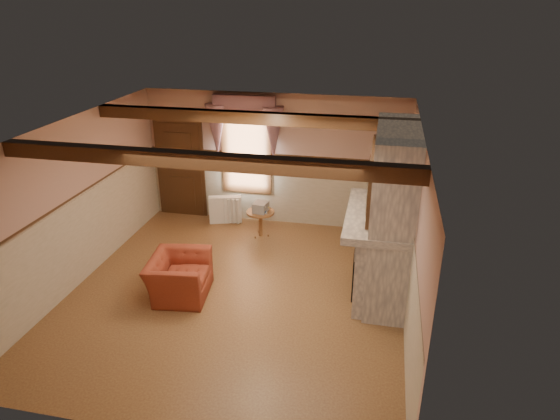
% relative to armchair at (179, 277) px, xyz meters
% --- Properties ---
extents(floor, '(5.50, 6.00, 0.01)m').
position_rel_armchair_xyz_m(floor, '(0.90, 0.22, -0.34)').
color(floor, brown).
rests_on(floor, ground).
extents(ceiling, '(5.50, 6.00, 0.01)m').
position_rel_armchair_xyz_m(ceiling, '(0.90, 0.22, 2.46)').
color(ceiling, silver).
rests_on(ceiling, wall_back).
extents(wall_back, '(5.50, 0.02, 2.80)m').
position_rel_armchair_xyz_m(wall_back, '(0.90, 3.22, 1.06)').
color(wall_back, tan).
rests_on(wall_back, floor).
extents(wall_front, '(5.50, 0.02, 2.80)m').
position_rel_armchair_xyz_m(wall_front, '(0.90, -2.78, 1.06)').
color(wall_front, tan).
rests_on(wall_front, floor).
extents(wall_left, '(0.02, 6.00, 2.80)m').
position_rel_armchair_xyz_m(wall_left, '(-1.85, 0.22, 1.06)').
color(wall_left, tan).
rests_on(wall_left, floor).
extents(wall_right, '(0.02, 6.00, 2.80)m').
position_rel_armchair_xyz_m(wall_right, '(3.65, 0.22, 1.06)').
color(wall_right, tan).
rests_on(wall_right, floor).
extents(wainscot, '(5.50, 6.00, 1.50)m').
position_rel_armchair_xyz_m(wainscot, '(0.90, 0.22, 0.41)').
color(wainscot, beige).
rests_on(wainscot, floor).
extents(chair_rail, '(5.50, 6.00, 0.08)m').
position_rel_armchair_xyz_m(chair_rail, '(0.90, 0.22, 1.16)').
color(chair_rail, black).
rests_on(chair_rail, wainscot).
extents(firebox, '(0.20, 0.95, 0.90)m').
position_rel_armchair_xyz_m(firebox, '(2.90, 0.82, 0.11)').
color(firebox, black).
rests_on(firebox, floor).
extents(armchair, '(1.04, 1.16, 0.68)m').
position_rel_armchair_xyz_m(armchair, '(0.00, 0.00, 0.00)').
color(armchair, maroon).
rests_on(armchair, floor).
extents(side_table, '(0.71, 0.71, 0.55)m').
position_rel_armchair_xyz_m(side_table, '(0.78, 2.42, -0.07)').
color(side_table, brown).
rests_on(side_table, floor).
extents(book_stack, '(0.30, 0.35, 0.20)m').
position_rel_armchair_xyz_m(book_stack, '(0.79, 2.41, 0.31)').
color(book_stack, '#B7AD8C').
rests_on(book_stack, side_table).
extents(radiator, '(0.72, 0.38, 0.60)m').
position_rel_armchair_xyz_m(radiator, '(-0.14, 2.92, -0.04)').
color(radiator, white).
rests_on(radiator, floor).
extents(bowl, '(0.34, 0.34, 0.08)m').
position_rel_armchair_xyz_m(bowl, '(3.14, 1.02, 1.12)').
color(bowl, brown).
rests_on(bowl, mantel).
extents(mantel_clock, '(0.14, 0.24, 0.20)m').
position_rel_armchair_xyz_m(mantel_clock, '(3.14, 1.46, 1.18)').
color(mantel_clock, black).
rests_on(mantel_clock, mantel).
extents(oil_lamp, '(0.11, 0.11, 0.28)m').
position_rel_armchair_xyz_m(oil_lamp, '(3.14, 1.06, 1.22)').
color(oil_lamp, gold).
rests_on(oil_lamp, mantel).
extents(candle_red, '(0.06, 0.06, 0.16)m').
position_rel_armchair_xyz_m(candle_red, '(3.14, 0.02, 1.16)').
color(candle_red, '#A41418').
rests_on(candle_red, mantel).
extents(jar_yellow, '(0.06, 0.06, 0.12)m').
position_rel_armchair_xyz_m(jar_yellow, '(3.14, 0.25, 1.14)').
color(jar_yellow, gold).
rests_on(jar_yellow, mantel).
extents(fireplace, '(0.85, 2.00, 2.80)m').
position_rel_armchair_xyz_m(fireplace, '(3.32, 0.82, 1.06)').
color(fireplace, gray).
rests_on(fireplace, floor).
extents(mantel, '(1.05, 2.05, 0.12)m').
position_rel_armchair_xyz_m(mantel, '(3.14, 0.82, 1.02)').
color(mantel, gray).
rests_on(mantel, fireplace).
extents(overmantel_mirror, '(0.06, 1.44, 1.04)m').
position_rel_armchair_xyz_m(overmantel_mirror, '(2.96, 0.82, 1.63)').
color(overmantel_mirror, silver).
rests_on(overmantel_mirror, fireplace).
extents(door, '(1.10, 0.10, 2.10)m').
position_rel_armchair_xyz_m(door, '(-1.20, 3.16, 0.71)').
color(door, black).
rests_on(door, floor).
extents(window, '(1.06, 0.08, 2.02)m').
position_rel_armchair_xyz_m(window, '(0.30, 3.19, 1.31)').
color(window, white).
rests_on(window, wall_back).
extents(window_drapes, '(1.30, 0.14, 1.40)m').
position_rel_armchair_xyz_m(window_drapes, '(0.30, 3.10, 1.91)').
color(window_drapes, gray).
rests_on(window_drapes, wall_back).
extents(ceiling_beam_front, '(5.50, 0.18, 0.20)m').
position_rel_armchair_xyz_m(ceiling_beam_front, '(0.90, -0.98, 2.36)').
color(ceiling_beam_front, black).
rests_on(ceiling_beam_front, ceiling).
extents(ceiling_beam_back, '(5.50, 0.18, 0.20)m').
position_rel_armchair_xyz_m(ceiling_beam_back, '(0.90, 1.42, 2.36)').
color(ceiling_beam_back, black).
rests_on(ceiling_beam_back, ceiling).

